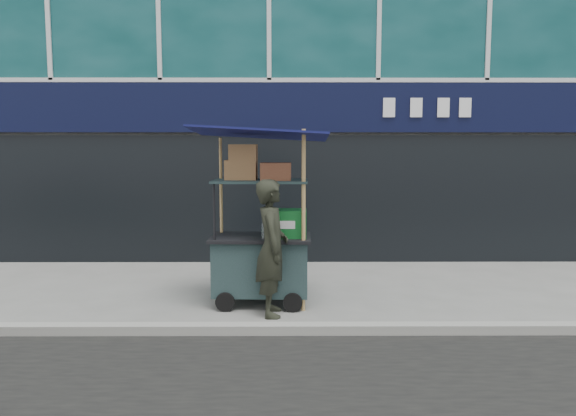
{
  "coord_description": "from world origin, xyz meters",
  "views": [
    {
      "loc": [
        0.29,
        -6.61,
        2.22
      ],
      "look_at": [
        0.33,
        1.2,
        1.34
      ],
      "focal_mm": 35.0,
      "sensor_mm": 36.0,
      "label": 1
    }
  ],
  "objects": [
    {
      "name": "vendor_cart",
      "position": [
        -0.03,
        1.08,
        0.87
      ],
      "size": [
        1.87,
        1.35,
        2.48
      ],
      "rotation": [
        0.0,
        0.0,
        -0.03
      ],
      "color": "#1A2B2C",
      "rests_on": "ground"
    },
    {
      "name": "vendor_man",
      "position": [
        0.12,
        0.56,
        0.89
      ],
      "size": [
        0.46,
        0.67,
        1.78
      ],
      "primitive_type": "imported",
      "rotation": [
        0.0,
        0.0,
        1.62
      ],
      "color": "black",
      "rests_on": "ground"
    },
    {
      "name": "curb",
      "position": [
        0.0,
        -0.2,
        0.06
      ],
      "size": [
        80.0,
        0.18,
        0.12
      ],
      "primitive_type": "cube",
      "color": "gray",
      "rests_on": "ground"
    },
    {
      "name": "ground",
      "position": [
        0.0,
        0.0,
        0.0
      ],
      "size": [
        80.0,
        80.0,
        0.0
      ],
      "primitive_type": "plane",
      "color": "slate",
      "rests_on": "ground"
    }
  ]
}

